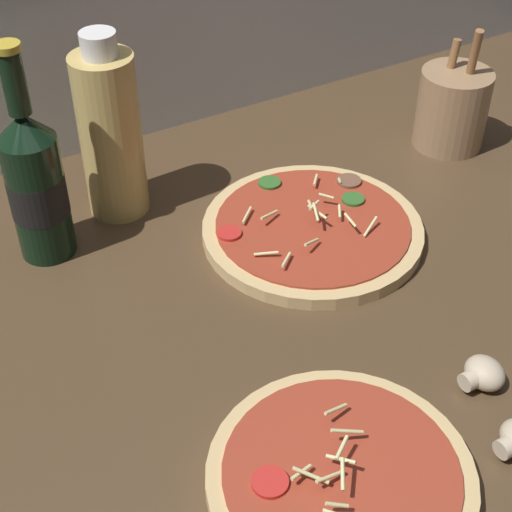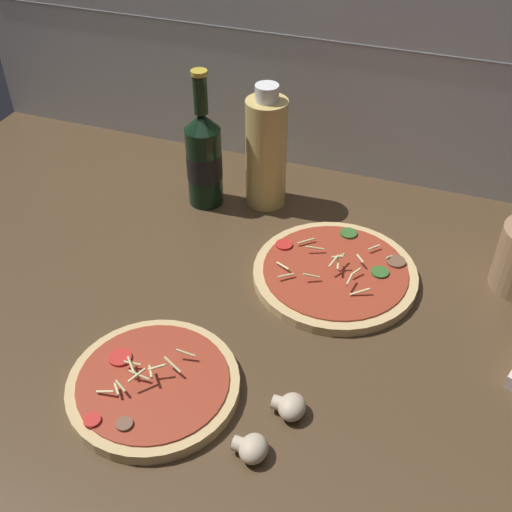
{
  "view_description": "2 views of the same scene",
  "coord_description": "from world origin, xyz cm",
  "px_view_note": "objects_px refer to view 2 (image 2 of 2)",
  "views": [
    {
      "loc": [
        -36.42,
        -52.84,
        63.46
      ],
      "look_at": [
        -3.5,
        3.68,
        9.88
      ],
      "focal_mm": 55.0,
      "sensor_mm": 36.0,
      "label": 1
    },
    {
      "loc": [
        24.27,
        -70.45,
        74.72
      ],
      "look_at": [
        -2.86,
        5.44,
        8.61
      ],
      "focal_mm": 45.0,
      "sensor_mm": 36.0,
      "label": 2
    }
  ],
  "objects_px": {
    "pizza_far": "(335,273)",
    "mushroom_left": "(290,406)",
    "beer_bottle": "(204,157)",
    "oil_bottle": "(266,151)",
    "mushroom_right": "(252,448)",
    "pizza_near": "(153,385)"
  },
  "relations": [
    {
      "from": "beer_bottle",
      "to": "mushroom_right",
      "type": "xyz_separation_m",
      "value": [
        0.28,
        -0.51,
        -0.08
      ]
    },
    {
      "from": "pizza_far",
      "to": "mushroom_left",
      "type": "height_order",
      "value": "pizza_far"
    },
    {
      "from": "mushroom_right",
      "to": "mushroom_left",
      "type": "bearing_deg",
      "value": 71.01
    },
    {
      "from": "pizza_near",
      "to": "mushroom_right",
      "type": "xyz_separation_m",
      "value": [
        0.17,
        -0.05,
        0.0
      ]
    },
    {
      "from": "pizza_far",
      "to": "mushroom_right",
      "type": "height_order",
      "value": "pizza_far"
    },
    {
      "from": "oil_bottle",
      "to": "mushroom_right",
      "type": "relative_size",
      "value": 5.29
    },
    {
      "from": "pizza_far",
      "to": "mushroom_right",
      "type": "bearing_deg",
      "value": -92.3
    },
    {
      "from": "beer_bottle",
      "to": "pizza_near",
      "type": "bearing_deg",
      "value": -75.89
    },
    {
      "from": "pizza_far",
      "to": "oil_bottle",
      "type": "height_order",
      "value": "oil_bottle"
    },
    {
      "from": "pizza_near",
      "to": "beer_bottle",
      "type": "relative_size",
      "value": 0.9
    },
    {
      "from": "mushroom_left",
      "to": "mushroom_right",
      "type": "bearing_deg",
      "value": -108.99
    },
    {
      "from": "beer_bottle",
      "to": "oil_bottle",
      "type": "height_order",
      "value": "beer_bottle"
    },
    {
      "from": "oil_bottle",
      "to": "mushroom_left",
      "type": "xyz_separation_m",
      "value": [
        0.2,
        -0.47,
        -0.1
      ]
    },
    {
      "from": "oil_bottle",
      "to": "beer_bottle",
      "type": "bearing_deg",
      "value": -160.18
    },
    {
      "from": "pizza_near",
      "to": "mushroom_right",
      "type": "height_order",
      "value": "pizza_near"
    },
    {
      "from": "pizza_far",
      "to": "mushroom_right",
      "type": "relative_size",
      "value": 6.04
    },
    {
      "from": "oil_bottle",
      "to": "mushroom_left",
      "type": "distance_m",
      "value": 0.52
    },
    {
      "from": "mushroom_right",
      "to": "beer_bottle",
      "type": "bearing_deg",
      "value": 118.81
    },
    {
      "from": "pizza_near",
      "to": "beer_bottle",
      "type": "bearing_deg",
      "value": 104.11
    },
    {
      "from": "pizza_far",
      "to": "mushroom_left",
      "type": "relative_size",
      "value": 5.98
    },
    {
      "from": "pizza_far",
      "to": "oil_bottle",
      "type": "bearing_deg",
      "value": 136.04
    },
    {
      "from": "pizza_far",
      "to": "oil_bottle",
      "type": "xyz_separation_m",
      "value": [
        -0.19,
        0.18,
        0.1
      ]
    }
  ]
}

